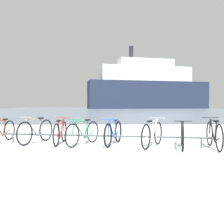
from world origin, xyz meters
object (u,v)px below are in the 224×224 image
at_px(ferry_ship, 148,88).
at_px(bicycle_6, 182,135).
at_px(bicycle_2, 60,132).
at_px(bicycle_3, 83,133).
at_px(bicycle_4, 113,133).
at_px(bicycle_1, 36,131).
at_px(bicycle_7, 214,135).
at_px(bicycle_0, 2,131).
at_px(bicycle_5, 152,134).

bearing_deg(ferry_ship, bicycle_6, -98.31).
relative_size(bicycle_2, bicycle_3, 1.05).
bearing_deg(bicycle_6, ferry_ship, 81.69).
height_order(bicycle_4, bicycle_6, bicycle_4).
bearing_deg(ferry_ship, bicycle_4, -99.71).
xyz_separation_m(bicycle_1, bicycle_3, (1.51, -0.38, -0.01)).
distance_m(bicycle_6, bicycle_7, 0.85).
distance_m(bicycle_3, bicycle_6, 2.86).
bearing_deg(bicycle_4, bicycle_6, -17.27).
height_order(bicycle_0, bicycle_5, bicycle_5).
relative_size(bicycle_5, bicycle_6, 0.92).
distance_m(bicycle_0, bicycle_3, 2.76).
bearing_deg(bicycle_0, bicycle_5, -12.11).
distance_m(bicycle_2, bicycle_3, 0.74).
distance_m(bicycle_1, bicycle_5, 3.60).
distance_m(bicycle_4, bicycle_5, 1.17).
bearing_deg(bicycle_4, bicycle_5, -19.71).
distance_m(bicycle_6, ferry_ship, 80.50).
bearing_deg(bicycle_0, bicycle_4, -9.67).
relative_size(bicycle_5, ferry_ship, 0.04).
relative_size(bicycle_0, bicycle_7, 0.97).
height_order(bicycle_2, bicycle_6, bicycle_2).
xyz_separation_m(bicycle_2, bicycle_4, (1.62, -0.18, 0.00)).
xyz_separation_m(bicycle_4, ferry_ship, (13.48, 78.79, 6.73)).
xyz_separation_m(bicycle_6, ferry_ship, (11.59, 79.38, 6.74)).
bearing_deg(bicycle_5, bicycle_7, -10.30).
bearing_deg(bicycle_2, ferry_ship, 79.12).
bearing_deg(bicycle_2, bicycle_3, -15.18).
relative_size(bicycle_4, ferry_ship, 0.04).
xyz_separation_m(bicycle_2, bicycle_6, (3.52, -0.77, -0.00)).
height_order(bicycle_2, bicycle_7, bicycle_7).
xyz_separation_m(bicycle_3, bicycle_4, (0.91, 0.01, -0.00)).
height_order(bicycle_1, bicycle_3, bicycle_1).
bearing_deg(bicycle_3, bicycle_6, -11.59).
height_order(bicycle_4, bicycle_5, bicycle_5).
xyz_separation_m(bicycle_2, bicycle_3, (0.71, -0.19, 0.01)).
distance_m(bicycle_1, ferry_ship, 80.30).
bearing_deg(bicycle_0, ferry_ship, 77.68).
xyz_separation_m(bicycle_5, bicycle_6, (0.80, -0.20, -0.01)).
xyz_separation_m(bicycle_0, bicycle_5, (4.70, -1.01, 0.01)).
height_order(bicycle_0, bicycle_4, bicycle_4).
xyz_separation_m(bicycle_2, ferry_ship, (15.10, 78.61, 6.73)).
relative_size(bicycle_1, bicycle_2, 1.02).
relative_size(bicycle_6, ferry_ship, 0.04).
bearing_deg(bicycle_0, bicycle_1, -11.94).
bearing_deg(bicycle_6, bicycle_3, 168.41).
distance_m(bicycle_4, bicycle_6, 1.99).
bearing_deg(bicycle_5, bicycle_4, 160.29).
bearing_deg(bicycle_1, bicycle_0, 168.06).
distance_m(bicycle_3, bicycle_7, 3.71).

